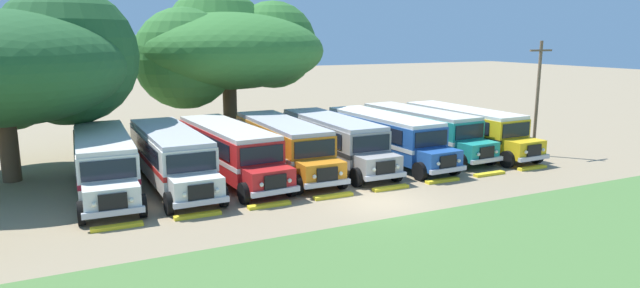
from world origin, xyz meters
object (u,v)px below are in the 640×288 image
parked_bus_slot_5 (385,135)px  parked_bus_slot_2 (229,149)px  broad_shade_tree (226,49)px  parked_bus_slot_6 (421,129)px  secondary_tree (9,67)px  parked_bus_slot_1 (171,154)px  utility_pole (537,95)px  parked_bus_slot_0 (104,160)px  parked_bus_slot_4 (334,139)px  parked_bus_slot_7 (465,127)px  parked_bus_slot_3 (283,143)px

parked_bus_slot_5 → parked_bus_slot_2: bearing=-93.6°
broad_shade_tree → parked_bus_slot_6: bearing=-50.3°
parked_bus_slot_5 → secondary_tree: (-20.09, 4.93, 4.38)m
parked_bus_slot_1 → utility_pole: (22.38, -3.00, 2.31)m
parked_bus_slot_0 → parked_bus_slot_6: size_ratio=0.99×
parked_bus_slot_5 → parked_bus_slot_6: bearing=101.6°
secondary_tree → utility_pole: size_ratio=1.91×
parked_bus_slot_1 → parked_bus_slot_6: 16.30m
parked_bus_slot_1 → secondary_tree: (-7.14, 4.89, 4.38)m
parked_bus_slot_4 → parked_bus_slot_7: 9.77m
parked_bus_slot_4 → parked_bus_slot_2: bearing=-88.4°
parked_bus_slot_5 → broad_shade_tree: (-6.29, 12.44, 5.06)m
parked_bus_slot_5 → broad_shade_tree: size_ratio=0.74×
parked_bus_slot_4 → parked_bus_slot_7: (9.76, -0.21, 0.00)m
parked_bus_slot_1 → secondary_tree: secondary_tree is taller
parked_bus_slot_0 → parked_bus_slot_3: bearing=92.2°
parked_bus_slot_7 → broad_shade_tree: broad_shade_tree is taller
parked_bus_slot_0 → parked_bus_slot_6: same height
parked_bus_slot_2 → parked_bus_slot_7: 16.21m
parked_bus_slot_0 → utility_pole: bearing=84.2°
parked_bus_slot_0 → secondary_tree: (-3.93, 4.73, 4.38)m
parked_bus_slot_4 → parked_bus_slot_6: (6.73, 0.54, 0.00)m
broad_shade_tree → secondary_tree: 15.72m
parked_bus_slot_1 → broad_shade_tree: 14.95m
parked_bus_slot_6 → secondary_tree: secondary_tree is taller
parked_bus_slot_0 → parked_bus_slot_2: 6.31m
broad_shade_tree → utility_pole: 22.18m
parked_bus_slot_1 → parked_bus_slot_4: 9.55m
parked_bus_slot_5 → parked_bus_slot_7: same height
parked_bus_slot_4 → parked_bus_slot_6: 6.75m
parked_bus_slot_2 → utility_pole: bearing=76.2°
parked_bus_slot_3 → broad_shade_tree: 13.09m
parked_bus_slot_6 → parked_bus_slot_5: bearing=-79.5°
parked_bus_slot_0 → parked_bus_slot_5: bearing=90.6°
secondary_tree → parked_bus_slot_5: bearing=-13.8°
parked_bus_slot_3 → parked_bus_slot_4: 3.21m
secondary_tree → parked_bus_slot_1: bearing=-34.4°
parked_bus_slot_0 → parked_bus_slot_2: size_ratio=0.99×
parked_bus_slot_4 → secondary_tree: size_ratio=0.78×
utility_pole → broad_shade_tree: bearing=135.6°
parked_bus_slot_1 → parked_bus_slot_4: same height
parked_bus_slot_4 → secondary_tree: 17.86m
parked_bus_slot_1 → parked_bus_slot_2: bearing=90.6°
secondary_tree → parked_bus_slot_4: bearing=-15.5°
parked_bus_slot_3 → parked_bus_slot_1: bearing=-86.6°
parked_bus_slot_6 → broad_shade_tree: (-9.62, 11.58, 5.06)m
parked_bus_slot_2 → utility_pole: (19.27, -3.12, 2.31)m
broad_shade_tree → utility_pole: (15.72, -15.40, -2.75)m
parked_bus_slot_2 → parked_bus_slot_4: 6.44m
parked_bus_slot_4 → secondary_tree: bearing=-105.4°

